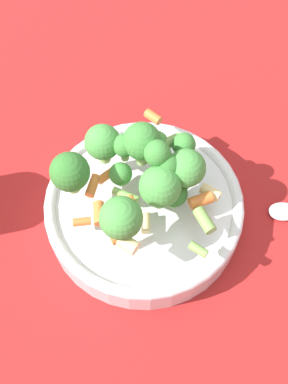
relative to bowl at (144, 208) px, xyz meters
The scene contains 3 objects.
ground_plane 0.02m from the bowl, ahead, with size 3.00×3.00×0.00m, color maroon.
bowl is the anchor object (origin of this frame).
pasta_salad 0.07m from the bowl, 35.00° to the left, with size 0.19×0.19×0.09m.
Camera 1 is at (-0.25, 0.02, 0.51)m, focal length 42.00 mm.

